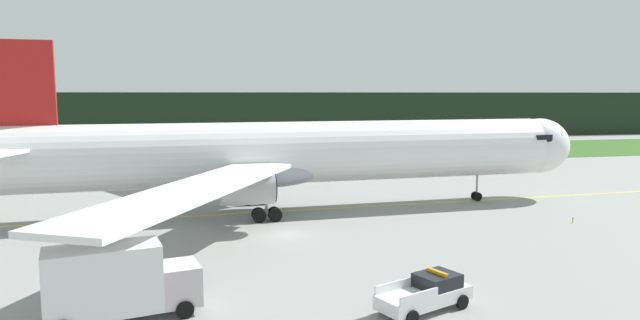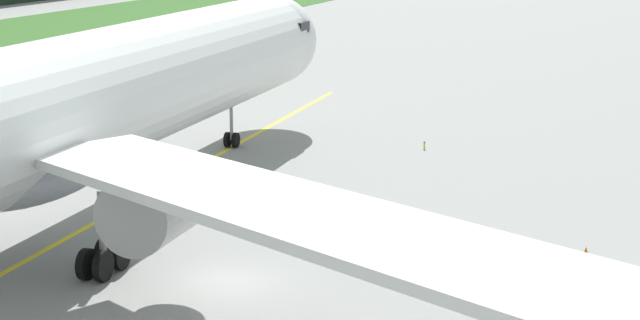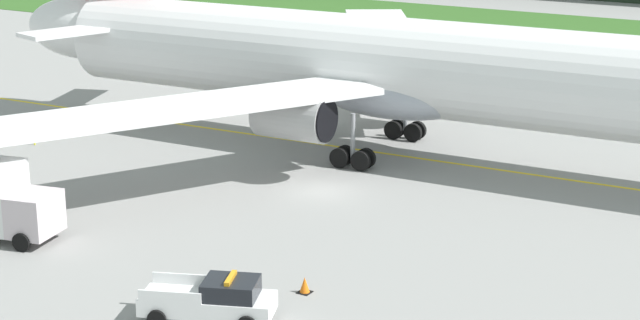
% 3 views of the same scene
% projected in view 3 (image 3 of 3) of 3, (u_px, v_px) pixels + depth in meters
% --- Properties ---
extents(ground, '(320.00, 320.00, 0.00)m').
position_uv_depth(ground, '(322.00, 190.00, 57.63)').
color(ground, gray).
extents(grass_verge, '(320.00, 31.06, 0.04)m').
position_uv_depth(grass_verge, '(618.00, 42.00, 104.34)').
color(grass_verge, '#315D22').
rests_on(grass_verge, ground).
extents(taxiway_centerline_main, '(80.78, 4.08, 0.01)m').
position_uv_depth(taxiway_centerline_main, '(433.00, 160.00, 63.28)').
color(taxiway_centerline_main, yellow).
rests_on(taxiway_centerline_main, ground).
extents(airliner, '(61.43, 52.42, 15.51)m').
position_uv_depth(airliner, '(426.00, 71.00, 62.03)').
color(airliner, white).
rests_on(airliner, ground).
extents(ops_pickup_truck, '(5.59, 3.78, 1.94)m').
position_uv_depth(ops_pickup_truck, '(213.00, 300.00, 41.02)').
color(ops_pickup_truck, white).
rests_on(ops_pickup_truck, ground).
extents(apron_cone, '(0.55, 0.55, 0.70)m').
position_uv_depth(apron_cone, '(305.00, 285.00, 43.85)').
color(apron_cone, black).
rests_on(apron_cone, ground).
extents(taxiway_edge_light_west, '(0.12, 0.12, 0.46)m').
position_uv_depth(taxiway_edge_light_west, '(35.00, 141.00, 66.63)').
color(taxiway_edge_light_west, yellow).
rests_on(taxiway_edge_light_west, ground).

